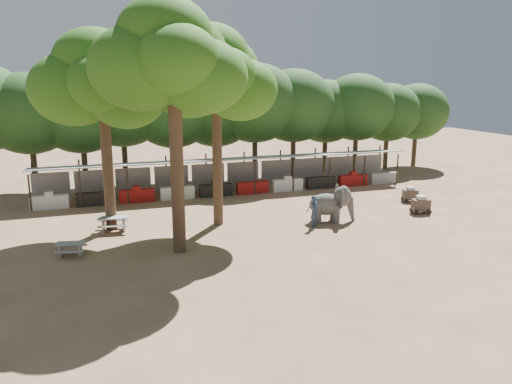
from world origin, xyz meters
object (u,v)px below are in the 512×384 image
object	(u,v)px
yard_tree_center	(169,59)
picnic_table_far	(114,222)
yard_tree_back	(213,75)
yard_tree_left	(99,81)
elephant	(332,204)
picnic_table_near	(71,247)
cart_back	(410,194)
cart_front	(421,205)
handler	(315,211)

from	to	relation	value
yard_tree_center	picnic_table_far	bearing A→B (deg)	122.74
yard_tree_back	picnic_table_far	distance (m)	9.87
yard_tree_left	elephant	distance (m)	14.81
yard_tree_back	picnic_table_near	world-z (taller)	yard_tree_back
yard_tree_left	cart_back	world-z (taller)	yard_tree_left
yard_tree_left	yard_tree_back	xyz separation A→B (m)	(6.00, -1.00, 0.34)
picnic_table_near	picnic_table_far	distance (m)	4.10
cart_front	yard_tree_left	bearing A→B (deg)	-176.42
picnic_table_far	handler	bearing A→B (deg)	-8.65
yard_tree_left	elephant	size ratio (longest dim) A/B	3.79
yard_tree_left	picnic_table_near	distance (m)	9.02
yard_tree_left	handler	bearing A→B (deg)	-17.40
cart_front	cart_back	xyz separation A→B (m)	(1.23, 2.83, -0.05)
elephant	cart_back	distance (m)	7.94
yard_tree_center	yard_tree_back	distance (m)	5.04
yard_tree_left	picnic_table_near	size ratio (longest dim) A/B	7.08
yard_tree_back	handler	xyz separation A→B (m)	(5.24, -2.52, -7.62)
picnic_table_near	yard_tree_back	bearing A→B (deg)	33.60
yard_tree_back	elephant	bearing A→B (deg)	-15.09
yard_tree_left	picnic_table_far	bearing A→B (deg)	-71.51
picnic_table_far	cart_front	xyz separation A→B (m)	(18.67, -2.27, 0.02)
yard_tree_center	picnic_table_near	size ratio (longest dim) A/B	7.73
yard_tree_back	cart_back	distance (m)	16.28
yard_tree_back	picnic_table_near	size ratio (longest dim) A/B	7.29
handler	picnic_table_far	size ratio (longest dim) A/B	1.03
yard_tree_left	yard_tree_back	bearing A→B (deg)	-9.46
yard_tree_left	elephant	bearing A→B (deg)	-12.45
yard_tree_center	elephant	world-z (taller)	yard_tree_center
yard_tree_back	picnic_table_far	xyz separation A→B (m)	(-5.77, 0.30, -8.00)
handler	picnic_table_near	bearing A→B (deg)	137.25
picnic_table_far	cart_front	distance (m)	18.81
yard_tree_center	picnic_table_near	world-z (taller)	yard_tree_center
elephant	handler	world-z (taller)	elephant
cart_back	elephant	bearing A→B (deg)	-146.86
handler	picnic_table_near	size ratio (longest dim) A/B	1.18
picnic_table_far	cart_front	world-z (taller)	cart_front
yard_tree_left	cart_back	bearing A→B (deg)	-0.40
yard_tree_left	elephant	xyz separation A→B (m)	(12.68, -2.80, -7.12)
yard_tree_left	yard_tree_back	size ratio (longest dim) A/B	0.97
handler	cart_back	world-z (taller)	handler
handler	cart_front	xyz separation A→B (m)	(7.66, 0.56, -0.36)
elephant	picnic_table_near	distance (m)	14.71
picnic_table_near	cart_front	size ratio (longest dim) A/B	1.19
picnic_table_near	cart_back	size ratio (longest dim) A/B	1.29
handler	yard_tree_back	bearing A→B (deg)	108.76
picnic_table_far	cart_back	world-z (taller)	cart_back
cart_front	yard_tree_back	bearing A→B (deg)	-176.17
cart_back	yard_tree_back	bearing A→B (deg)	-163.02
yard_tree_back	picnic_table_near	bearing A→B (deg)	-158.29
yard_tree_center	cart_front	xyz separation A→B (m)	(15.90, 2.03, -8.65)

